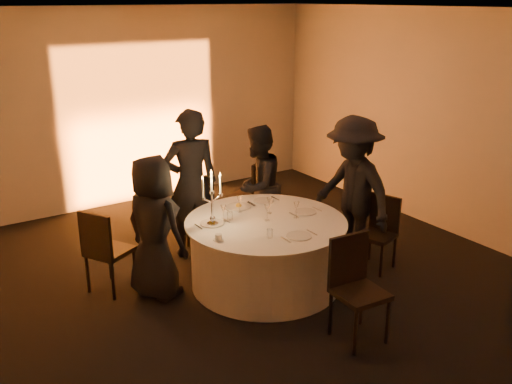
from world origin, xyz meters
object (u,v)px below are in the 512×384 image
chair_back_left (196,204)px  chair_right (380,228)px  banquet_table (266,253)px  chair_back_right (254,191)px  guest_right (353,191)px  coffee_cup (218,237)px  guest_left (154,228)px  guest_back_right (258,186)px  chair_left (104,247)px  candelabra (212,206)px  guest_back_left (191,184)px  chair_front (355,282)px

chair_back_left → chair_right: (1.49, -1.87, -0.03)m
banquet_table → chair_back_right: 1.60m
guest_right → chair_right: bearing=23.6°
coffee_cup → guest_right: bearing=3.5°
guest_left → guest_back_right: 1.81m
chair_back_right → guest_back_right: (-0.18, -0.38, 0.22)m
chair_back_right → chair_right: 1.90m
chair_left → candelabra: size_ratio=1.54×
banquet_table → guest_right: (1.23, -0.05, 0.52)m
chair_back_left → guest_back_right: bearing=149.0°
chair_back_right → guest_back_right: guest_back_right is taller
guest_left → coffee_cup: 0.75m
chair_right → guest_right: bearing=-171.1°
chair_left → candelabra: bearing=-147.8°
candelabra → guest_right: bearing=-8.9°
guest_back_left → coffee_cup: 1.41m
chair_back_right → coffee_cup: bearing=21.4°
chair_front → guest_right: (1.12, 1.28, 0.33)m
chair_back_right → coffee_cup: (-1.45, -1.57, 0.23)m
chair_back_right → guest_back_left: (-1.07, -0.22, 0.36)m
banquet_table → chair_left: bearing=153.2°
chair_back_right → guest_right: size_ratio=0.56×
guest_back_right → guest_back_left: bearing=-39.0°
candelabra → guest_back_left: bearing=76.3°
guest_back_left → guest_right: size_ratio=1.03×
chair_back_left → guest_back_left: guest_back_left is taller
chair_back_left → guest_back_right: 0.85m
banquet_table → chair_right: chair_right is taller
banquet_table → chair_back_right: bearing=61.8°
chair_back_left → chair_front: bearing=97.6°
chair_back_right → guest_left: bearing=1.0°
chair_left → guest_left: guest_left is taller
chair_right → candelabra: candelabra is taller
guest_left → guest_right: bearing=-123.2°
banquet_table → chair_left: (-1.58, 0.80, 0.16)m
banquet_table → candelabra: 0.85m
chair_front → guest_left: bearing=129.5°
chair_left → guest_left: size_ratio=0.61×
chair_back_left → coffee_cup: bearing=73.3°
chair_front → chair_back_right: bearing=81.1°
banquet_table → coffee_cup: 0.83m
chair_left → chair_back_right: chair_back_right is taller
candelabra → guest_back_right: bearing=35.5°
chair_left → guest_back_left: guest_back_left is taller
candelabra → chair_left: bearing=151.2°
banquet_table → coffee_cup: (-0.70, -0.17, 0.42)m
banquet_table → chair_left: size_ratio=1.86×
chair_back_right → chair_right: chair_back_right is taller
guest_back_right → chair_right: bearing=90.8°
chair_right → guest_back_right: 1.66m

